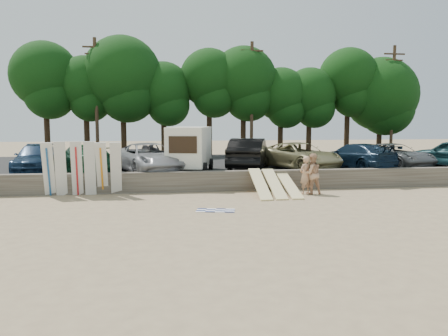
{
  "coord_description": "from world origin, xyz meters",
  "views": [
    {
      "loc": [
        -5.19,
        -18.39,
        3.46
      ],
      "look_at": [
        -2.1,
        3.0,
        1.15
      ],
      "focal_mm": 35.0,
      "sensor_mm": 36.0,
      "label": 1
    }
  ],
  "objects_px": {
    "box_trailer": "(190,147)",
    "cooler": "(276,188)",
    "beachgoer_b": "(312,174)",
    "car_3": "(249,154)",
    "car_5": "(355,156)",
    "car_0": "(37,158)",
    "car_1": "(84,159)",
    "car_2": "(149,158)",
    "beachgoer_a": "(305,175)",
    "car_6": "(394,156)",
    "car_4": "(299,156)"
  },
  "relations": [
    {
      "from": "car_1",
      "to": "car_5",
      "type": "relative_size",
      "value": 1.04
    },
    {
      "from": "car_0",
      "to": "car_1",
      "type": "distance_m",
      "value": 2.77
    },
    {
      "from": "car_5",
      "to": "beachgoer_b",
      "type": "height_order",
      "value": "car_5"
    },
    {
      "from": "car_2",
      "to": "car_4",
      "type": "relative_size",
      "value": 1.03
    },
    {
      "from": "beachgoer_a",
      "to": "beachgoer_b",
      "type": "relative_size",
      "value": 0.94
    },
    {
      "from": "car_6",
      "to": "car_1",
      "type": "bearing_deg",
      "value": 165.96
    },
    {
      "from": "car_1",
      "to": "beachgoer_b",
      "type": "relative_size",
      "value": 2.76
    },
    {
      "from": "car_2",
      "to": "car_4",
      "type": "bearing_deg",
      "value": -17.46
    },
    {
      "from": "beachgoer_b",
      "to": "cooler",
      "type": "bearing_deg",
      "value": -36.52
    },
    {
      "from": "box_trailer",
      "to": "cooler",
      "type": "relative_size",
      "value": 11.05
    },
    {
      "from": "car_1",
      "to": "car_5",
      "type": "distance_m",
      "value": 15.29
    },
    {
      "from": "box_trailer",
      "to": "beachgoer_a",
      "type": "relative_size",
      "value": 2.3
    },
    {
      "from": "beachgoer_a",
      "to": "car_3",
      "type": "bearing_deg",
      "value": -99.81
    },
    {
      "from": "car_2",
      "to": "box_trailer",
      "type": "bearing_deg",
      "value": -22.19
    },
    {
      "from": "beachgoer_a",
      "to": "cooler",
      "type": "distance_m",
      "value": 1.68
    },
    {
      "from": "car_0",
      "to": "cooler",
      "type": "bearing_deg",
      "value": -24.95
    },
    {
      "from": "beachgoer_b",
      "to": "car_6",
      "type": "bearing_deg",
      "value": -150.08
    },
    {
      "from": "beachgoer_b",
      "to": "car_3",
      "type": "bearing_deg",
      "value": -71.63
    },
    {
      "from": "car_4",
      "to": "car_6",
      "type": "bearing_deg",
      "value": -23.38
    },
    {
      "from": "car_3",
      "to": "box_trailer",
      "type": "bearing_deg",
      "value": 32.75
    },
    {
      "from": "car_0",
      "to": "car_4",
      "type": "relative_size",
      "value": 0.94
    },
    {
      "from": "car_5",
      "to": "cooler",
      "type": "relative_size",
      "value": 13.53
    },
    {
      "from": "car_1",
      "to": "beachgoer_a",
      "type": "height_order",
      "value": "car_1"
    },
    {
      "from": "car_0",
      "to": "box_trailer",
      "type": "bearing_deg",
      "value": -13.27
    },
    {
      "from": "car_1",
      "to": "beachgoer_a",
      "type": "distance_m",
      "value": 11.65
    },
    {
      "from": "car_4",
      "to": "beachgoer_b",
      "type": "xyz_separation_m",
      "value": [
        -0.86,
        -4.58,
        -0.5
      ]
    },
    {
      "from": "car_1",
      "to": "cooler",
      "type": "relative_size",
      "value": 14.1
    },
    {
      "from": "car_2",
      "to": "car_3",
      "type": "relative_size",
      "value": 1.05
    },
    {
      "from": "car_0",
      "to": "car_1",
      "type": "height_order",
      "value": "car_1"
    },
    {
      "from": "car_1",
      "to": "cooler",
      "type": "height_order",
      "value": "car_1"
    },
    {
      "from": "car_0",
      "to": "car_3",
      "type": "relative_size",
      "value": 0.95
    },
    {
      "from": "box_trailer",
      "to": "beachgoer_b",
      "type": "distance_m",
      "value": 6.99
    },
    {
      "from": "car_6",
      "to": "beachgoer_b",
      "type": "height_order",
      "value": "car_6"
    },
    {
      "from": "car_2",
      "to": "car_3",
      "type": "distance_m",
      "value": 5.77
    },
    {
      "from": "beachgoer_a",
      "to": "car_4",
      "type": "bearing_deg",
      "value": -133.69
    },
    {
      "from": "car_2",
      "to": "cooler",
      "type": "relative_size",
      "value": 14.99
    },
    {
      "from": "beachgoer_a",
      "to": "cooler",
      "type": "xyz_separation_m",
      "value": [
        -1.19,
        0.93,
        -0.75
      ]
    },
    {
      "from": "car_0",
      "to": "car_1",
      "type": "bearing_deg",
      "value": -25.58
    },
    {
      "from": "car_5",
      "to": "car_6",
      "type": "xyz_separation_m",
      "value": [
        2.67,
        0.43,
        -0.03
      ]
    },
    {
      "from": "beachgoer_b",
      "to": "car_5",
      "type": "bearing_deg",
      "value": -138.8
    },
    {
      "from": "car_4",
      "to": "car_6",
      "type": "distance_m",
      "value": 5.9
    },
    {
      "from": "car_5",
      "to": "beachgoer_b",
      "type": "relative_size",
      "value": 2.65
    },
    {
      "from": "box_trailer",
      "to": "car_3",
      "type": "distance_m",
      "value": 3.64
    },
    {
      "from": "car_4",
      "to": "car_1",
      "type": "bearing_deg",
      "value": 158.86
    },
    {
      "from": "car_0",
      "to": "car_2",
      "type": "bearing_deg",
      "value": -15.03
    },
    {
      "from": "car_5",
      "to": "beachgoer_a",
      "type": "height_order",
      "value": "car_5"
    },
    {
      "from": "car_1",
      "to": "beachgoer_a",
      "type": "relative_size",
      "value": 2.94
    },
    {
      "from": "car_1",
      "to": "car_2",
      "type": "bearing_deg",
      "value": 155.34
    },
    {
      "from": "car_6",
      "to": "beachgoer_b",
      "type": "bearing_deg",
      "value": -161.29
    },
    {
      "from": "car_4",
      "to": "beachgoer_a",
      "type": "xyz_separation_m",
      "value": [
        -1.18,
        -4.55,
        -0.55
      ]
    }
  ]
}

